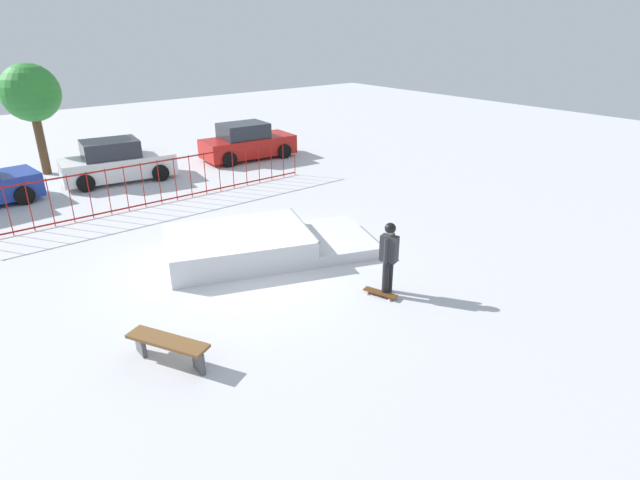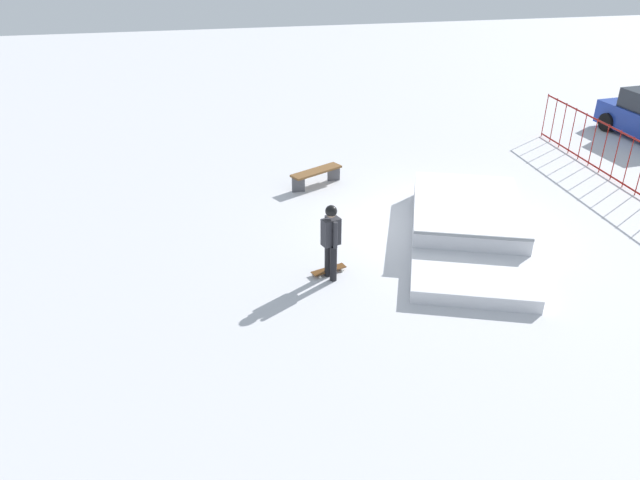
# 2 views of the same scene
# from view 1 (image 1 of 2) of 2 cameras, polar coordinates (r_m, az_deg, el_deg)

# --- Properties ---
(ground_plane) EXTENTS (60.00, 60.00, 0.00)m
(ground_plane) POSITION_cam_1_polar(r_m,az_deg,el_deg) (13.06, -7.34, -3.38)
(ground_plane) COLOR silver
(skate_ramp) EXTENTS (5.96, 4.26, 0.74)m
(skate_ramp) POSITION_cam_1_polar(r_m,az_deg,el_deg) (13.78, -7.04, -0.45)
(skate_ramp) COLOR silver
(skate_ramp) RESTS_ON ground
(skater) EXTENTS (0.42, 0.43, 1.73)m
(skater) POSITION_cam_1_polar(r_m,az_deg,el_deg) (11.59, 7.59, -1.44)
(skater) COLOR black
(skater) RESTS_ON ground
(skateboard) EXTENTS (0.44, 0.82, 0.09)m
(skateboard) POSITION_cam_1_polar(r_m,az_deg,el_deg) (11.87, 6.65, -5.79)
(skateboard) COLOR #593314
(skateboard) RESTS_ON ground
(perimeter_fence) EXTENTS (11.90, 0.18, 1.50)m
(perimeter_fence) POSITION_cam_1_polar(r_m,az_deg,el_deg) (18.21, -18.07, 5.95)
(perimeter_fence) COLOR maroon
(perimeter_fence) RESTS_ON ground
(park_bench) EXTENTS (1.11, 1.60, 0.48)m
(park_bench) POSITION_cam_1_polar(r_m,az_deg,el_deg) (9.93, -16.39, -11.05)
(park_bench) COLOR brown
(park_bench) RESTS_ON ground
(parked_car_white) EXTENTS (4.29, 2.34, 1.60)m
(parked_car_white) POSITION_cam_1_polar(r_m,az_deg,el_deg) (21.60, -21.47, 7.94)
(parked_car_white) COLOR white
(parked_car_white) RESTS_ON ground
(parked_car_red) EXTENTS (4.20, 2.14, 1.60)m
(parked_car_red) POSITION_cam_1_polar(r_m,az_deg,el_deg) (23.74, -8.02, 10.56)
(parked_car_red) COLOR red
(parked_car_red) RESTS_ON ground
(distant_tree) EXTENTS (2.20, 2.20, 4.30)m
(distant_tree) POSITION_cam_1_polar(r_m,az_deg,el_deg) (23.46, -29.22, 13.84)
(distant_tree) COLOR brown
(distant_tree) RESTS_ON ground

